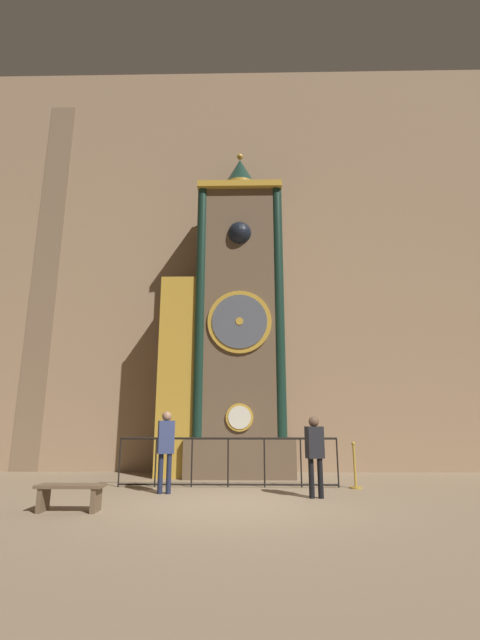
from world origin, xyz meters
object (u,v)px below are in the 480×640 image
object	(u,v)px
clock_tower	(230,328)
stanchion_post	(355,473)
visitor_near	(166,443)
visitor_bench	(70,493)
visitor_far	(315,448)

from	to	relation	value
clock_tower	stanchion_post	size ratio (longest dim) A/B	9.88
clock_tower	stanchion_post	world-z (taller)	clock_tower
visitor_near	visitor_bench	xyz separation A→B (m)	(-1.25, -1.91, -0.73)
clock_tower	visitor_bench	size ratio (longest dim) A/B	9.04
visitor_far	visitor_bench	bearing A→B (deg)	-178.18
clock_tower	visitor_bench	world-z (taller)	clock_tower
visitor_bench	visitor_near	bearing A→B (deg)	56.73
visitor_bench	clock_tower	bearing A→B (deg)	62.75
stanchion_post	visitor_bench	distance (m)	6.16
clock_tower	visitor_far	distance (m)	5.15
visitor_far	visitor_near	bearing A→B (deg)	155.11
clock_tower	visitor_far	xyz separation A→B (m)	(1.90, -3.46, -3.30)
visitor_near	visitor_far	size ratio (longest dim) A/B	1.07
visitor_near	visitor_far	distance (m)	3.20
visitor_near	visitor_bench	bearing A→B (deg)	-142.04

